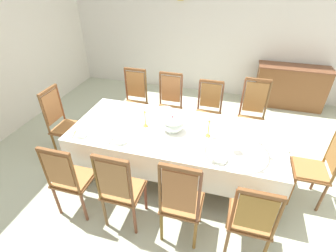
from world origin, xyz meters
TOP-DOWN VIEW (x-y plane):
  - ground at (0.00, 0.00)m, footprint 6.44×5.92m
  - back_wall at (0.00, 3.00)m, footprint 6.44×0.08m
  - dining_table at (0.00, -0.06)m, footprint 2.85×1.21m
  - tablecloth at (0.00, -0.06)m, footprint 2.87×1.23m
  - chair_south_a at (-1.04, -1.06)m, footprint 0.44×0.42m
  - chair_north_a at (-1.04, 0.96)m, footprint 0.44×0.42m
  - chair_south_b at (-0.38, -1.07)m, footprint 0.44×0.42m
  - chair_north_b at (-0.38, 0.96)m, footprint 0.44×0.42m
  - chair_south_c at (0.32, -1.07)m, footprint 0.44×0.42m
  - chair_north_c at (0.32, 0.95)m, footprint 0.44×0.42m
  - chair_south_d at (1.04, -1.06)m, footprint 0.44×0.42m
  - chair_north_d at (1.04, 0.96)m, footprint 0.44×0.42m
  - chair_head_west at (-1.83, -0.06)m, footprint 0.42×0.44m
  - chair_head_east at (1.84, -0.06)m, footprint 0.42×0.44m
  - soup_tureen at (-0.04, -0.06)m, footprint 0.30×0.30m
  - candlestick_west at (-0.44, -0.06)m, footprint 0.07×0.07m
  - candlestick_east at (0.44, -0.06)m, footprint 0.07×0.07m
  - bowl_near_left at (-0.63, -0.49)m, footprint 0.18×0.18m
  - bowl_near_right at (-1.19, -0.50)m, footprint 0.16×0.16m
  - bowl_far_left at (0.64, -0.50)m, footprint 0.18×0.18m
  - bowl_far_right at (-0.29, 0.44)m, footprint 0.20×0.20m
  - spoon_primary at (-0.75, -0.47)m, footprint 0.03×0.18m
  - spoon_secondary at (-1.30, -0.48)m, footprint 0.07×0.17m
  - sideboard at (1.85, 2.68)m, footprint 1.44×0.48m

SIDE VIEW (x-z plane):
  - ground at x=0.00m, z-range -0.04..0.00m
  - sideboard at x=1.85m, z-range 0.00..0.91m
  - chair_south_d at x=1.04m, z-range 0.03..1.10m
  - chair_north_c at x=0.32m, z-range 0.03..1.11m
  - chair_south_a at x=-1.04m, z-range 0.03..1.11m
  - chair_south_b at x=-0.38m, z-range 0.02..1.15m
  - chair_north_b at x=-0.38m, z-range 0.02..1.16m
  - chair_north_a at x=-1.04m, z-range 0.01..1.16m
  - chair_head_west at x=-1.83m, z-range 0.01..1.16m
  - chair_head_east at x=1.84m, z-range 0.01..1.17m
  - chair_south_c at x=0.32m, z-range 0.01..1.20m
  - chair_north_d at x=1.04m, z-range 0.01..1.20m
  - tablecloth at x=0.00m, z-range 0.46..0.87m
  - dining_table at x=0.00m, z-range 0.31..1.08m
  - spoon_primary at x=-0.75m, z-range 0.77..0.78m
  - spoon_secondary at x=-1.30m, z-range 0.77..0.78m
  - bowl_near_right at x=-1.19m, z-range 0.77..0.81m
  - bowl_far_right at x=-0.29m, z-range 0.77..0.81m
  - bowl_near_left at x=-0.63m, z-range 0.77..0.81m
  - bowl_far_left at x=0.64m, z-range 0.77..0.81m
  - soup_tureen at x=-0.04m, z-range 0.76..1.00m
  - candlestick_east at x=0.44m, z-range 0.73..1.08m
  - candlestick_west at x=-0.44m, z-range 0.73..1.08m
  - back_wall at x=0.00m, z-range 0.00..3.31m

